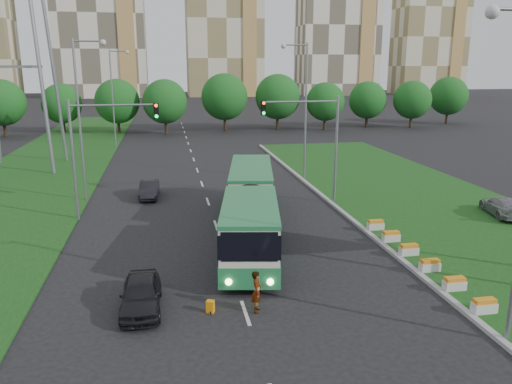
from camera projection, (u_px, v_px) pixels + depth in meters
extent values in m
plane|color=black|center=(282.00, 256.00, 27.19)|extent=(360.00, 360.00, 0.00)
cube|color=#164012|center=(428.00, 204.00, 37.07)|extent=(14.00, 60.00, 0.15)
cube|color=#969696|center=(338.00, 209.00, 35.86)|extent=(0.30, 60.00, 0.18)
cube|color=#164012|center=(40.00, 173.00, 47.88)|extent=(12.00, 110.00, 0.10)
cylinder|color=gray|center=(336.00, 150.00, 36.86)|extent=(0.20, 0.20, 8.00)
cylinder|color=gray|center=(301.00, 102.00, 35.50)|extent=(5.50, 0.14, 0.14)
cube|color=black|center=(263.00, 108.00, 35.12)|extent=(0.32, 0.32, 1.00)
cylinder|color=gray|center=(73.00, 161.00, 32.70)|extent=(0.20, 0.20, 8.00)
cylinder|color=gray|center=(113.00, 105.00, 32.30)|extent=(5.50, 0.14, 0.14)
cube|color=black|center=(156.00, 111.00, 32.87)|extent=(0.32, 0.32, 1.00)
cube|color=silver|center=(99.00, 15.00, 159.47)|extent=(28.00, 15.00, 52.00)
cube|color=beige|center=(224.00, 20.00, 166.70)|extent=(25.00, 15.00, 50.00)
cube|color=silver|center=(338.00, 26.00, 174.04)|extent=(27.00, 15.00, 47.00)
cube|color=beige|center=(429.00, 38.00, 181.00)|extent=(24.00, 14.00, 40.00)
cube|color=beige|center=(265.00, 231.00, 25.44)|extent=(2.70, 7.46, 2.92)
cube|color=beige|center=(238.00, 187.00, 34.57)|extent=(2.70, 9.08, 2.92)
cylinder|color=black|center=(251.00, 209.00, 29.63)|extent=(2.70, 1.35, 2.70)
cube|color=#20733F|center=(265.00, 249.00, 25.68)|extent=(2.79, 7.51, 1.03)
cube|color=#20733F|center=(238.00, 201.00, 34.81)|extent=(2.79, 9.14, 1.03)
cube|color=black|center=(265.00, 222.00, 25.33)|extent=(2.79, 7.51, 1.14)
cube|color=black|center=(238.00, 181.00, 34.45)|extent=(2.79, 9.14, 1.14)
imported|color=black|center=(141.00, 294.00, 21.08)|extent=(1.71, 4.15, 1.41)
imported|color=black|center=(149.00, 189.00, 39.14)|extent=(1.57, 4.01, 1.30)
imported|color=gray|center=(503.00, 206.00, 33.94)|extent=(2.69, 4.73, 1.29)
imported|color=gray|center=(257.00, 292.00, 20.85)|extent=(0.59, 0.75, 1.82)
cube|color=orange|center=(210.00, 307.00, 20.92)|extent=(0.31, 0.27, 0.53)
cylinder|color=black|center=(211.00, 313.00, 20.84)|extent=(0.04, 0.12, 0.12)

